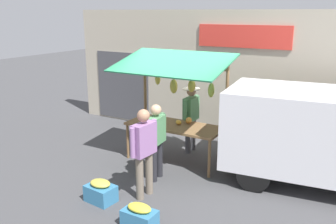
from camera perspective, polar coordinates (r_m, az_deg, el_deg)
ground_plane at (r=8.55m, az=1.03°, el=-7.63°), size 40.00×40.00×0.00m
street_backdrop at (r=10.00m, az=7.02°, el=5.81°), size 9.00×0.30×3.40m
market_stall at (r=8.10m, az=1.11°, el=2.44°), size 2.50×1.46×2.50m
vendor_with_sunhat at (r=8.85m, az=3.60°, el=-0.32°), size 0.42×0.69×1.62m
shopper_in_striped_shirt at (r=6.65m, az=-3.77°, el=-5.46°), size 0.26×0.71×1.69m
shopper_with_ponytail at (r=7.36m, az=-1.85°, el=-3.93°), size 0.26×0.68×1.58m
parked_van at (r=7.71m, az=24.59°, el=-2.82°), size 4.58×2.35×1.88m
produce_crate_near at (r=6.90m, az=-10.46°, el=-12.11°), size 0.56×0.43×0.42m
produce_crate_side at (r=6.10m, az=-4.45°, el=-15.93°), size 0.55×0.34×0.39m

